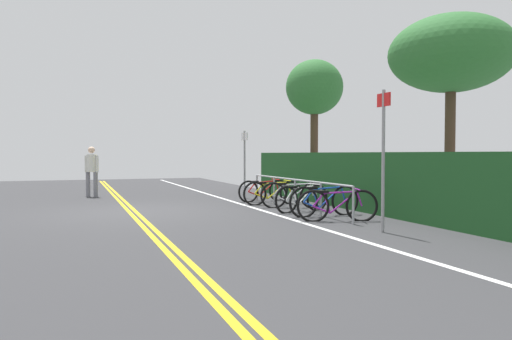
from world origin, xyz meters
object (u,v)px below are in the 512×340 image
at_px(pedestrian, 92,168).
at_px(tree_mid, 451,55).
at_px(bicycle_0, 264,191).
at_px(sign_post_far, 383,148).
at_px(bicycle_1, 273,193).
at_px(bicycle_3, 302,198).
at_px(bicycle_4, 325,201).
at_px(tree_near_left, 314,89).
at_px(bicycle_5, 337,205).
at_px(bicycle_2, 293,195).
at_px(sign_post_near, 245,158).
at_px(bike_rack, 295,187).

relative_size(pedestrian, tree_mid, 0.33).
distance_m(bicycle_0, sign_post_far, 6.26).
relative_size(bicycle_0, bicycle_1, 0.95).
relative_size(bicycle_3, bicycle_4, 0.90).
xyz_separation_m(bicycle_3, tree_near_left, (-5.14, 2.98, 3.46)).
distance_m(bicycle_3, bicycle_5, 1.78).
bearing_deg(bicycle_2, tree_near_left, 146.65).
height_order(pedestrian, tree_near_left, tree_near_left).
bearing_deg(tree_near_left, tree_mid, 9.98).
distance_m(pedestrian, sign_post_far, 10.68).
relative_size(bicycle_1, tree_mid, 0.36).
distance_m(bicycle_2, bicycle_4, 1.78).
bearing_deg(bicycle_0, sign_post_far, -0.71).
height_order(bicycle_5, sign_post_near, sign_post_near).
distance_m(bicycle_1, bicycle_5, 3.62).
bearing_deg(tree_mid, sign_post_near, -138.09).
relative_size(sign_post_far, tree_near_left, 0.53).
height_order(bicycle_0, sign_post_far, sign_post_far).
bearing_deg(bicycle_4, pedestrian, -146.01).
height_order(bicycle_5, pedestrian, pedestrian).
distance_m(sign_post_near, tree_mid, 6.72).
xyz_separation_m(bicycle_2, pedestrian, (-5.38, -4.87, 0.62)).
xyz_separation_m(bike_rack, bicycle_3, (0.46, -0.03, -0.26)).
xyz_separation_m(bicycle_1, bicycle_4, (2.76, 0.14, 0.02)).
xyz_separation_m(bicycle_2, tree_mid, (1.46, 3.83, 3.66)).
xyz_separation_m(bike_rack, bicycle_4, (1.39, 0.10, -0.24)).
xyz_separation_m(bicycle_0, bicycle_3, (2.81, -0.08, 0.01)).
xyz_separation_m(bicycle_3, sign_post_far, (3.33, 0.01, 1.20)).
xyz_separation_m(bicycle_2, sign_post_near, (-3.12, -0.28, 0.97)).
bearing_deg(tree_mid, bicycle_2, -110.87).
height_order(bicycle_2, sign_post_near, sign_post_near).
xyz_separation_m(bicycle_5, sign_post_far, (1.55, 0.05, 1.20)).
bearing_deg(bicycle_5, tree_mid, 106.30).
height_order(bicycle_1, bicycle_5, bicycle_5).
height_order(bicycle_1, pedestrian, pedestrian).
bearing_deg(bicycle_1, bicycle_4, 2.87).
bearing_deg(bike_rack, bicycle_5, -1.71).
relative_size(bicycle_1, sign_post_near, 0.83).
bearing_deg(sign_post_near, bicycle_3, 1.68).
bearing_deg(bicycle_0, bicycle_2, 2.32).
bearing_deg(tree_near_left, bicycle_5, -23.58).
xyz_separation_m(bicycle_3, tree_mid, (0.60, 4.00, 3.67)).
bearing_deg(bicycle_2, bicycle_1, -169.73).
bearing_deg(tree_mid, bicycle_3, -98.59).
height_order(bicycle_2, sign_post_far, sign_post_far).
relative_size(bicycle_0, bicycle_2, 1.02).
xyz_separation_m(bicycle_4, sign_post_far, (2.41, -0.12, 1.18)).
height_order(bike_rack, bicycle_3, bike_rack).
relative_size(bicycle_0, tree_mid, 0.34).
bearing_deg(bicycle_0, bicycle_3, -1.72).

